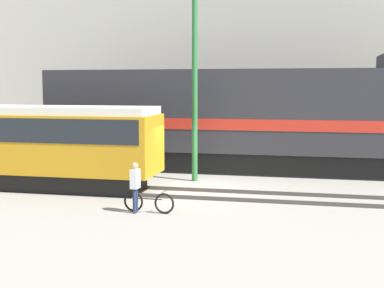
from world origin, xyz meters
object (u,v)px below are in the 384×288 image
utility_pole_left (195,90)px  streetcar (26,141)px  person (135,183)px  freight_locomotive (241,118)px  bicycle (149,202)px

utility_pole_left → streetcar: bearing=-154.4°
streetcar → person: streetcar is taller
freight_locomotive → utility_pole_left: 3.62m
streetcar → person: (5.57, -3.08, -0.88)m
person → utility_pole_left: bearing=84.3°
utility_pole_left → person: bearing=-95.7°
bicycle → utility_pole_left: utility_pole_left is taller
freight_locomotive → person: size_ratio=11.36×
bicycle → person: bearing=-163.4°
freight_locomotive → utility_pole_left: size_ratio=2.38×
streetcar → utility_pole_left: utility_pole_left is taller
utility_pole_left → freight_locomotive: bearing=61.8°
bicycle → person: (-0.41, -0.12, 0.64)m
bicycle → person: size_ratio=1.06×
freight_locomotive → utility_pole_left: (-1.59, -2.95, 1.36)m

